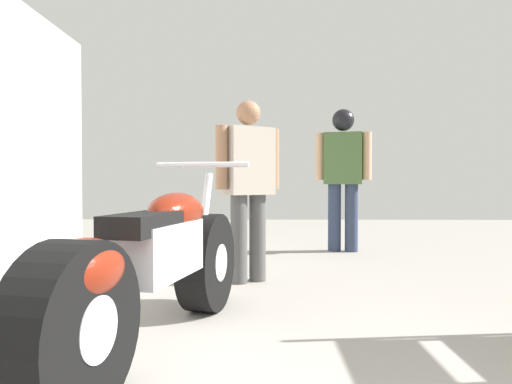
{
  "coord_description": "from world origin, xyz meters",
  "views": [
    {
      "loc": [
        -0.12,
        -0.73,
        0.89
      ],
      "look_at": [
        -0.19,
        3.05,
        0.81
      ],
      "focal_mm": 33.22,
      "sensor_mm": 36.0,
      "label": 1
    }
  ],
  "objects": [
    {
      "name": "mechanic_in_blue",
      "position": [
        -0.26,
        3.47,
        0.91
      ],
      "size": [
        0.6,
        0.44,
        1.61
      ],
      "color": "#4C4C4C",
      "rests_on": "ground_plane"
    },
    {
      "name": "motorcycle_maroon_cruiser",
      "position": [
        -0.7,
        1.74,
        0.43
      ],
      "size": [
        0.8,
        2.18,
        1.02
      ],
      "color": "black",
      "rests_on": "ground_plane"
    },
    {
      "name": "ground_plane",
      "position": [
        0.0,
        3.09,
        0.0
      ],
      "size": [
        14.82,
        14.82,
        0.0
      ],
      "primitive_type": "plane",
      "color": "gray"
    },
    {
      "name": "mechanic_with_helmet",
      "position": [
        0.89,
        5.36,
        1.09
      ],
      "size": [
        0.72,
        0.35,
        1.82
      ],
      "color": "#2D3851",
      "rests_on": "ground_plane"
    }
  ]
}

